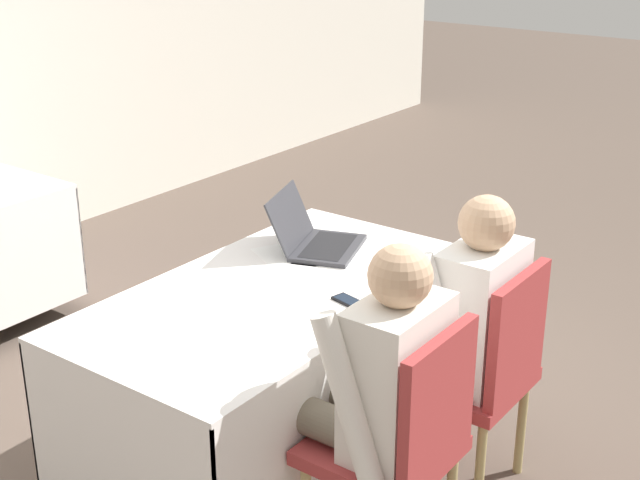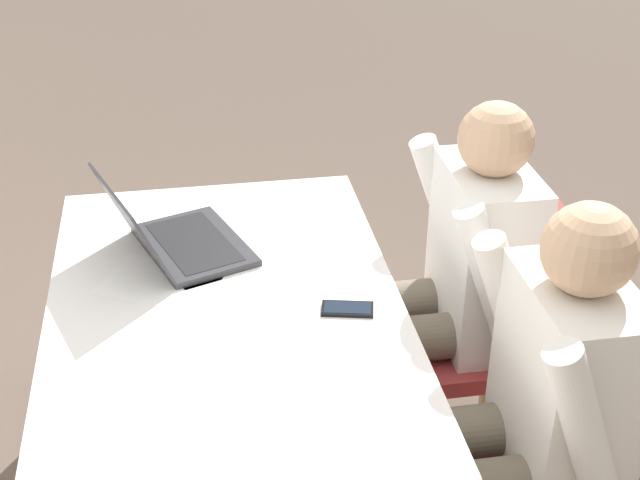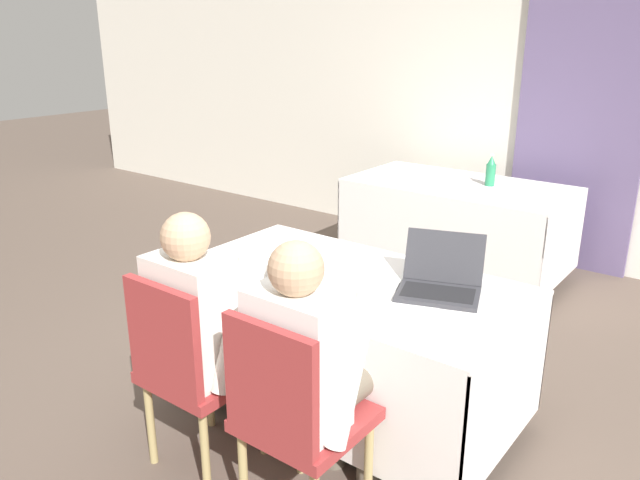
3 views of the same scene
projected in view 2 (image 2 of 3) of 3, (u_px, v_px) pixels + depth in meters
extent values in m
cube|color=white|center=(230.00, 342.00, 2.12)|extent=(1.66, 0.89, 0.02)
cube|color=white|center=(404.00, 421.00, 2.34)|extent=(1.66, 0.01, 0.60)
cube|color=white|center=(59.00, 460.00, 2.22)|extent=(1.66, 0.01, 0.60)
cube|color=white|center=(215.00, 272.00, 2.98)|extent=(0.01, 0.89, 0.60)
cube|color=#333338|center=(194.00, 245.00, 2.48)|extent=(0.42, 0.35, 0.02)
cube|color=black|center=(194.00, 242.00, 2.48)|extent=(0.36, 0.27, 0.00)
cube|color=#333338|center=(131.00, 222.00, 2.35)|extent=(0.37, 0.21, 0.22)
cube|color=black|center=(131.00, 222.00, 2.35)|extent=(0.33, 0.19, 0.19)
cube|color=black|center=(347.00, 309.00, 2.22)|extent=(0.09, 0.14, 0.01)
cube|color=#192333|center=(348.00, 307.00, 2.21)|extent=(0.08, 0.13, 0.00)
cube|color=white|center=(221.00, 258.00, 2.44)|extent=(0.30, 0.35, 0.00)
cube|color=white|center=(161.00, 281.00, 2.34)|extent=(0.32, 0.36, 0.00)
cube|color=white|center=(193.00, 343.00, 2.10)|extent=(0.29, 0.35, 0.00)
cube|color=#9E3333|center=(626.00, 390.00, 2.02)|extent=(0.40, 0.04, 0.45)
cylinder|color=tan|center=(383.00, 372.00, 2.85)|extent=(0.04, 0.04, 0.42)
cylinder|color=tan|center=(411.00, 449.00, 2.55)|extent=(0.04, 0.04, 0.42)
cylinder|color=tan|center=(489.00, 361.00, 2.90)|extent=(0.04, 0.04, 0.42)
cylinder|color=tan|center=(528.00, 435.00, 2.60)|extent=(0.04, 0.04, 0.42)
cube|color=#9E3333|center=(458.00, 340.00, 2.60)|extent=(0.44, 0.44, 0.05)
cube|color=#9E3333|center=(533.00, 262.00, 2.51)|extent=(0.40, 0.04, 0.45)
cylinder|color=#665B4C|center=(468.00, 433.00, 2.13)|extent=(0.13, 0.42, 0.13)
cube|color=silver|center=(566.00, 385.00, 1.98)|extent=(0.36, 0.22, 0.52)
cylinder|color=silver|center=(516.00, 329.00, 2.15)|extent=(0.08, 0.26, 0.54)
cylinder|color=silver|center=(589.00, 449.00, 1.79)|extent=(0.08, 0.26, 0.54)
sphere|color=tan|center=(589.00, 249.00, 1.81)|extent=(0.20, 0.20, 0.20)
cylinder|color=#665B4C|center=(409.00, 302.00, 2.62)|extent=(0.13, 0.42, 0.13)
cylinder|color=#665B4C|center=(425.00, 338.00, 2.46)|extent=(0.13, 0.42, 0.13)
cylinder|color=#665B4C|center=(347.00, 388.00, 2.74)|extent=(0.10, 0.10, 0.47)
cylinder|color=#665B4C|center=(359.00, 427.00, 2.59)|extent=(0.10, 0.10, 0.47)
cube|color=white|center=(483.00, 256.00, 2.47)|extent=(0.36, 0.22, 0.52)
cylinder|color=white|center=(448.00, 219.00, 2.64)|extent=(0.08, 0.26, 0.54)
cylinder|color=white|center=(495.00, 296.00, 2.28)|extent=(0.08, 0.26, 0.54)
sphere|color=tan|center=(496.00, 139.00, 2.30)|extent=(0.20, 0.20, 0.20)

